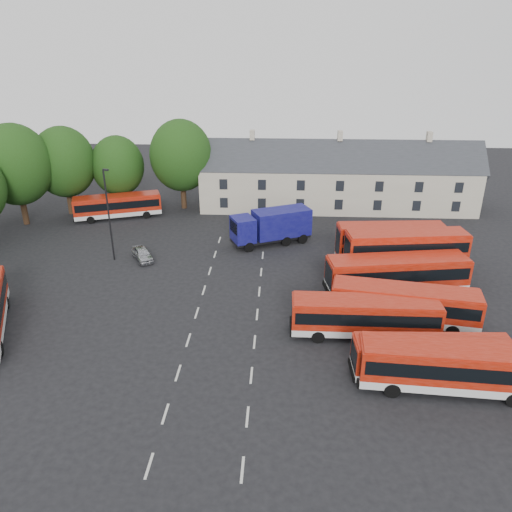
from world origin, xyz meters
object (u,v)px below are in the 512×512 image
at_px(bus_row_a, 451,365).
at_px(silver_car, 142,254).
at_px(lamppost, 109,213).
at_px(box_truck, 272,225).
at_px(bus_dd_south, 406,252).

relative_size(bus_row_a, silver_car, 3.11).
xyz_separation_m(silver_car, lamppost, (-2.90, -0.12, 4.40)).
xyz_separation_m(box_truck, silver_car, (-13.07, -5.02, -1.48)).
relative_size(bus_row_a, bus_dd_south, 1.02).
bearing_deg(silver_car, lamppost, 151.68).
relative_size(bus_dd_south, lamppost, 1.20).
relative_size(box_truck, lamppost, 0.95).
height_order(silver_car, lamppost, lamppost).
xyz_separation_m(bus_dd_south, box_truck, (-12.54, 7.65, -0.48)).
relative_size(bus_row_a, lamppost, 1.23).
xyz_separation_m(bus_row_a, box_truck, (-11.87, 24.10, 0.17)).
bearing_deg(bus_row_a, bus_dd_south, 91.68).
bearing_deg(box_truck, bus_dd_south, -55.86).
bearing_deg(box_truck, bus_row_a, -88.27).
distance_m(bus_row_a, lamppost, 33.82).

